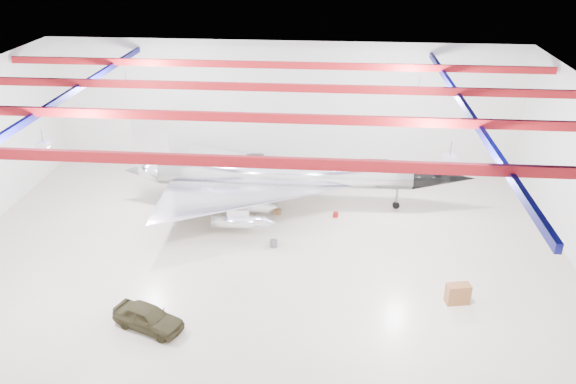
{
  "coord_description": "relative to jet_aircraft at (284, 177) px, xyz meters",
  "views": [
    {
      "loc": [
        4.49,
        -31.17,
        19.83
      ],
      "look_at": [
        1.62,
        2.0,
        3.65
      ],
      "focal_mm": 35.0,
      "sensor_mm": 36.0,
      "label": 1
    }
  ],
  "objects": [
    {
      "name": "jeep",
      "position": [
        -5.92,
        -14.94,
        -1.69
      ],
      "size": [
        4.31,
        2.94,
        1.36
      ],
      "primitive_type": "imported",
      "rotation": [
        0.0,
        0.0,
        1.2
      ],
      "color": "#312C18",
      "rests_on": "floor"
    },
    {
      "name": "tool_chest",
      "position": [
        3.98,
        -1.5,
        -2.19
      ],
      "size": [
        0.43,
        0.43,
        0.36
      ],
      "primitive_type": "cylinder",
      "rotation": [
        0.0,
        0.0,
        -0.08
      ],
      "color": "maroon",
      "rests_on": "floor"
    },
    {
      "name": "parts_bin",
      "position": [
        -0.38,
        -1.41,
        -2.18
      ],
      "size": [
        0.66,
        0.59,
        0.38
      ],
      "primitive_type": "cube",
      "rotation": [
        0.0,
        0.0,
        -0.33
      ],
      "color": "olive",
      "rests_on": "floor"
    },
    {
      "name": "oil_barrel",
      "position": [
        -4.65,
        -2.99,
        -2.18
      ],
      "size": [
        0.61,
        0.52,
        0.39
      ],
      "primitive_type": "cube",
      "rotation": [
        0.0,
        0.0,
        0.15
      ],
      "color": "olive",
      "rests_on": "floor"
    },
    {
      "name": "ceiling",
      "position": [
        -0.87,
        -7.09,
        8.63
      ],
      "size": [
        40.0,
        40.0,
        0.0
      ],
      "primitive_type": "plane",
      "rotation": [
        3.14,
        0.0,
        0.0
      ],
      "color": "#0A0F38",
      "rests_on": "wall_back"
    },
    {
      "name": "engine_drum",
      "position": [
        -0.14,
        -6.07,
        -2.13
      ],
      "size": [
        0.63,
        0.63,
        0.47
      ],
      "primitive_type": "cylinder",
      "rotation": [
        0.0,
        0.0,
        -0.22
      ],
      "color": "#59595B",
      "rests_on": "floor"
    },
    {
      "name": "crate_small",
      "position": [
        -9.64,
        0.28,
        -2.24
      ],
      "size": [
        0.41,
        0.35,
        0.25
      ],
      "primitive_type": "cube",
      "rotation": [
        0.0,
        0.0,
        0.19
      ],
      "color": "#59595B",
      "rests_on": "floor"
    },
    {
      "name": "wall_back",
      "position": [
        -0.87,
        7.91,
        3.13
      ],
      "size": [
        40.0,
        0.0,
        40.0
      ],
      "primitive_type": "plane",
      "rotation": [
        1.57,
        0.0,
        0.0
      ],
      "color": "silver",
      "rests_on": "floor"
    },
    {
      "name": "desk",
      "position": [
        11.02,
        -11.28,
        -1.76
      ],
      "size": [
        1.44,
        0.92,
        1.23
      ],
      "primitive_type": "cube",
      "rotation": [
        0.0,
        0.0,
        0.2
      ],
      "color": "brown",
      "rests_on": "floor"
    },
    {
      "name": "jet_aircraft",
      "position": [
        0.0,
        0.0,
        0.0
      ],
      "size": [
        26.48,
        15.54,
        7.22
      ],
      "rotation": [
        0.0,
        0.0,
        0.03
      ],
      "color": "silver",
      "rests_on": "floor"
    },
    {
      "name": "spares_box",
      "position": [
        -1.61,
        0.77,
        -2.2
      ],
      "size": [
        0.5,
        0.5,
        0.35
      ],
      "primitive_type": "cylinder",
      "rotation": [
        0.0,
        0.0,
        0.39
      ],
      "color": "#59595B",
      "rests_on": "floor"
    },
    {
      "name": "floor",
      "position": [
        -0.87,
        -7.09,
        -2.37
      ],
      "size": [
        40.0,
        40.0,
        0.0
      ],
      "primitive_type": "plane",
      "color": "#C0AF98",
      "rests_on": "ground"
    },
    {
      "name": "ceiling_structure",
      "position": [
        -0.87,
        -7.09,
        7.95
      ],
      "size": [
        39.5,
        29.5,
        1.08
      ],
      "color": "maroon",
      "rests_on": "ceiling"
    }
  ]
}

